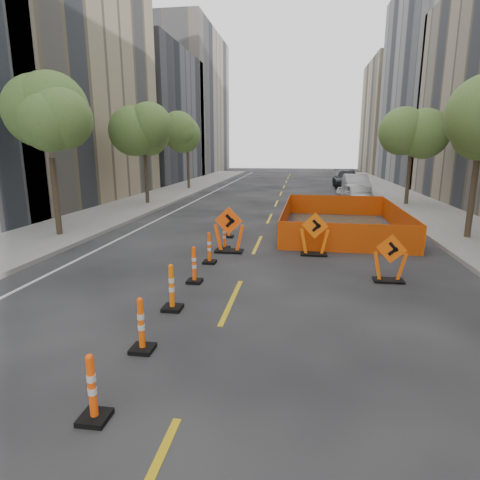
% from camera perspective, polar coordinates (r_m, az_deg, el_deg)
% --- Properties ---
extents(ground_plane, '(140.00, 140.00, 0.00)m').
position_cam_1_polar(ground_plane, '(6.59, -7.50, -21.37)').
color(ground_plane, black).
extents(sidewalk_left, '(4.00, 90.00, 0.15)m').
position_cam_1_polar(sidewalk_left, '(20.53, -22.67, 1.80)').
color(sidewalk_left, gray).
rests_on(sidewalk_left, ground).
extents(bld_left_d, '(12.00, 16.00, 14.00)m').
position_cam_1_polar(bld_left_d, '(48.26, -14.73, 16.51)').
color(bld_left_d, '#4C4C51').
rests_on(bld_left_d, ground).
extents(bld_left_e, '(12.00, 20.00, 20.00)m').
position_cam_1_polar(bld_left_e, '(63.90, -8.84, 18.51)').
color(bld_left_e, gray).
rests_on(bld_left_e, ground).
extents(bld_right_d, '(12.00, 18.00, 20.00)m').
position_cam_1_polar(bld_right_d, '(48.36, 28.76, 18.97)').
color(bld_right_d, gray).
rests_on(bld_right_d, ground).
extents(bld_right_e, '(12.00, 14.00, 16.00)m').
position_cam_1_polar(bld_right_e, '(65.78, 23.01, 15.76)').
color(bld_right_e, tan).
rests_on(bld_right_e, ground).
extents(tree_l_b, '(2.80, 2.80, 5.95)m').
position_cam_1_polar(tree_l_b, '(18.22, -25.56, 14.36)').
color(tree_l_b, '#382B1E').
rests_on(tree_l_b, ground).
extents(tree_l_c, '(2.80, 2.80, 5.95)m').
position_cam_1_polar(tree_l_c, '(27.13, -13.47, 14.39)').
color(tree_l_c, '#382B1E').
rests_on(tree_l_c, ground).
extents(tree_l_d, '(2.80, 2.80, 5.95)m').
position_cam_1_polar(tree_l_d, '(36.61, -7.50, 14.18)').
color(tree_l_d, '#382B1E').
rests_on(tree_l_d, ground).
extents(tree_r_c, '(2.80, 2.80, 5.95)m').
position_cam_1_polar(tree_r_c, '(28.06, 23.31, 13.65)').
color(tree_r_c, '#382B1E').
rests_on(tree_r_c, ground).
extents(channelizer_2, '(0.40, 0.40, 1.01)m').
position_cam_1_polar(channelizer_2, '(6.18, -20.31, -19.11)').
color(channelizer_2, '#FF4C0A').
rests_on(channelizer_2, ground).
extents(channelizer_3, '(0.42, 0.42, 1.06)m').
position_cam_1_polar(channelizer_3, '(7.75, -13.88, -11.59)').
color(channelizer_3, '#EC5009').
rests_on(channelizer_3, ground).
extents(channelizer_4, '(0.44, 0.44, 1.11)m').
position_cam_1_polar(channelizer_4, '(9.46, -9.70, -6.63)').
color(channelizer_4, orange).
rests_on(channelizer_4, ground).
extents(channelizer_5, '(0.41, 0.41, 1.05)m').
position_cam_1_polar(channelizer_5, '(11.26, -6.54, -3.51)').
color(channelizer_5, '#FF510A').
rests_on(channelizer_5, ground).
extents(channelizer_6, '(0.41, 0.41, 1.04)m').
position_cam_1_polar(channelizer_6, '(13.10, -4.37, -1.11)').
color(channelizer_6, '#DD4E09').
rests_on(channelizer_6, ground).
extents(channelizer_7, '(0.39, 0.39, 0.99)m').
position_cam_1_polar(channelizer_7, '(14.95, -2.24, 0.59)').
color(channelizer_7, '#FF4B0A').
rests_on(channelizer_7, ground).
extents(channelizer_8, '(0.38, 0.38, 0.97)m').
position_cam_1_polar(channelizer_8, '(16.87, -1.61, 1.98)').
color(channelizer_8, '#F45F0A').
rests_on(channelizer_8, ground).
extents(chevron_sign_left, '(1.15, 0.73, 1.67)m').
position_cam_1_polar(chevron_sign_left, '(14.40, -1.59, 1.49)').
color(chevron_sign_left, '#FF4E0A').
rests_on(chevron_sign_left, ground).
extents(chevron_sign_center, '(1.14, 0.84, 1.53)m').
position_cam_1_polar(chevron_sign_center, '(14.23, 10.56, 0.84)').
color(chevron_sign_center, '#ED6009').
rests_on(chevron_sign_center, ground).
extents(chevron_sign_right, '(1.06, 0.86, 1.38)m').
position_cam_1_polar(chevron_sign_right, '(11.99, 20.59, -2.43)').
color(chevron_sign_right, '#DB5009').
rests_on(chevron_sign_right, ground).
extents(safety_fence, '(5.28, 8.78, 1.08)m').
position_cam_1_polar(safety_fence, '(19.11, 14.13, 3.07)').
color(safety_fence, '#F8550D').
rests_on(safety_fence, ground).
extents(parked_car_near, '(2.64, 4.46, 1.42)m').
position_cam_1_polar(parked_car_near, '(27.58, 16.21, 6.26)').
color(parked_car_near, silver).
rests_on(parked_car_near, ground).
extents(parked_car_mid, '(1.77, 5.00, 1.64)m').
position_cam_1_polar(parked_car_mid, '(33.33, 16.13, 7.53)').
color(parked_car_mid, '#A3A4A8').
rests_on(parked_car_mid, ground).
extents(parked_car_far, '(2.36, 5.71, 1.65)m').
position_cam_1_polar(parked_car_far, '(39.20, 14.89, 8.36)').
color(parked_car_far, black).
rests_on(parked_car_far, ground).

